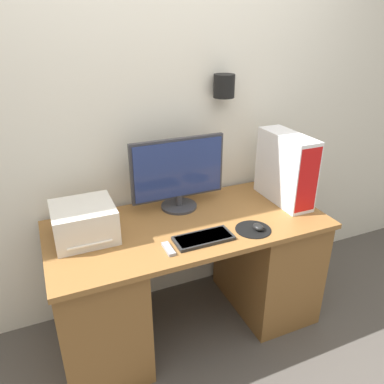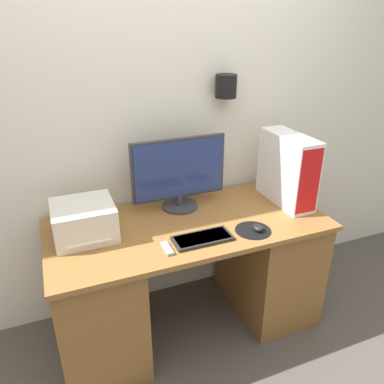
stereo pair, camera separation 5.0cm
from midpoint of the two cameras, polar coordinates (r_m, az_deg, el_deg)
name	(u,v)px [view 1 (the left image)]	position (r m, az deg, el deg)	size (l,w,h in m)	color
ground_plane	(214,365)	(2.43, 2.68, -24.89)	(12.00, 12.00, 0.00)	#4C4742
wall_back	(162,109)	(2.36, -5.24, 12.44)	(6.40, 0.18, 2.70)	silver
desk	(189,275)	(2.40, -1.06, -12.47)	(1.62, 0.74, 0.77)	brown
monitor	(178,172)	(2.27, -2.75, 3.00)	(0.59, 0.23, 0.45)	#333338
keyboard	(204,238)	(2.03, 1.12, -7.02)	(0.32, 0.14, 0.02)	black
mousepad	(253,229)	(2.15, 8.64, -5.66)	(0.20, 0.20, 0.00)	black
mouse	(258,227)	(2.13, 9.38, -5.29)	(0.05, 0.07, 0.03)	black
computer_tower	(286,168)	(2.43, 13.53, 3.51)	(0.16, 0.44, 0.44)	white
printer	(84,222)	(2.10, -16.79, -4.41)	(0.32, 0.32, 0.19)	beige
remote_control	(169,249)	(1.95, -4.35, -8.64)	(0.04, 0.12, 0.02)	gray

